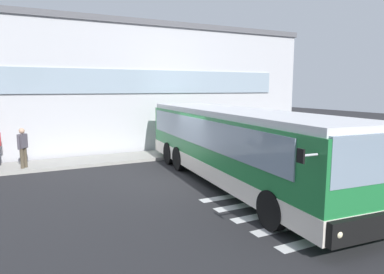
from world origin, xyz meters
name	(u,v)px	position (x,y,z in m)	size (l,w,h in m)	color
ground_plane	(176,182)	(0.00, 0.00, -0.01)	(80.00, 90.00, 0.02)	#232326
bay_paint_stripes	(297,208)	(2.00, -4.20, 0.00)	(4.40, 3.96, 0.01)	silver
terminal_building	(95,88)	(-0.69, 11.63, 3.48)	(23.67, 13.80, 6.98)	#B7B7BC
boarding_curb	(138,157)	(0.00, 4.80, 0.07)	(25.87, 2.00, 0.15)	#9E9B93
bus_main_foreground	(235,147)	(1.84, -1.12, 1.34)	(3.82, 12.06, 2.70)	#1E7238
passenger_by_doorway	(23,146)	(-5.07, 4.28, 1.08)	(0.40, 0.49, 1.68)	#4C4233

